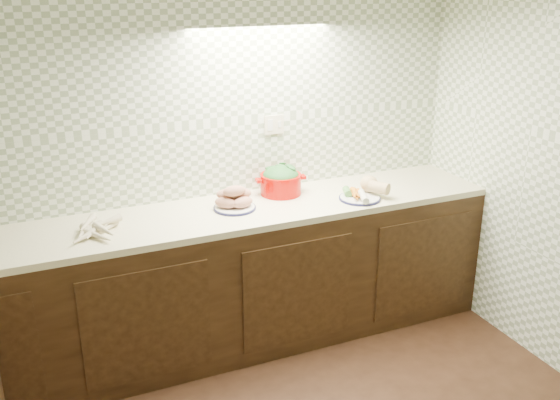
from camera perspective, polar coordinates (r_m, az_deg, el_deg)
name	(u,v)px	position (r m, az deg, el deg)	size (l,w,h in m)	color
room	(331,163)	(2.11, 4.69, 3.36)	(3.60, 3.60, 2.60)	black
counter	(121,388)	(3.05, -14.32, -16.33)	(3.60, 3.60, 0.90)	black
parsnip_pile	(93,229)	(3.51, -16.75, -2.55)	(0.34, 0.34, 0.07)	beige
sweet_potato_plate	(234,200)	(3.72, -4.21, -0.03)	(0.26, 0.25, 0.15)	#12123C
onion_bowl	(238,195)	(3.85, -3.87, 0.44)	(0.14, 0.14, 0.10)	black
dutch_oven	(281,181)	(3.95, 0.07, 1.78)	(0.33, 0.29, 0.18)	#AE0600
veg_plate	(364,190)	(3.95, 7.65, 0.91)	(0.33, 0.34, 0.12)	#12123C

